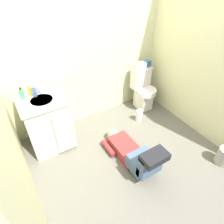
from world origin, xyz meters
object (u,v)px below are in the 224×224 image
Objects in this scene: soap_dispenser at (22,94)px; trash_can at (224,156)px; tissue_box at (140,66)px; bottle_amber at (30,91)px; toiletry_bag at (147,64)px; bottle_white at (40,90)px; toilet at (143,89)px; person_plumber at (133,153)px; bottle_blue at (34,92)px; paper_towel_roll at (139,116)px; faucet at (37,91)px; vanity_cabinet at (48,123)px.

soap_dispenser is 2.76m from trash_can.
tissue_box is 1.80m from bottle_amber.
bottle_white is (-1.81, -0.03, 0.07)m from toiletry_bag.
tissue_box reaches higher than trash_can.
trash_can is (0.17, -1.71, -0.67)m from tissue_box.
soap_dispenser is (-2.04, -0.05, 0.08)m from toiletry_bag.
toiletry_bag is 0.48× the size of trash_can.
toiletry_bag is (0.10, 0.09, 0.44)m from toilet.
person_plumber is 1.51m from bottle_blue.
paper_towel_roll is at bearing -13.54° from bottle_amber.
toiletry_bag is 1.19× the size of bottle_white.
toiletry_bag reaches higher than paper_towel_roll.
toiletry_bag is at bearing 0.00° from tissue_box.
faucet is at bearing -179.18° from bottle_white.
bottle_white is (0.13, 0.01, -0.02)m from bottle_amber.
person_plumber is 10.21× the size of bottle_white.
bottle_white is (0.23, 0.02, -0.02)m from soap_dispenser.
bottle_white is at bearing 25.50° from bottle_blue.
tissue_box reaches higher than vanity_cabinet.
paper_towel_roll is (-0.42, 1.30, -0.02)m from trash_can.
bottle_amber is 0.13m from bottle_white.
person_plumber is (0.83, -0.89, -0.24)m from vanity_cabinet.
person_plumber is at bearing -48.05° from bottle_amber.
soap_dispenser reaches higher than person_plumber.
person_plumber is at bearing -129.10° from tissue_box.
toiletry_bag is at bearing 46.37° from person_plumber.
trash_can is at bearing -40.43° from bottle_amber.
bottle_white is (0.08, 0.04, -0.01)m from bottle_blue.
vanity_cabinet reaches higher than paper_towel_roll.
tissue_box is at bearing 1.46° from soap_dispenser.
vanity_cabinet is 8.20× the size of faucet.
soap_dispenser is 1.16× the size of bottle_amber.
bottle_amber is at bearing 4.95° from soap_dispenser.
tissue_box is at bearing 0.95° from bottle_white.
toiletry_bag is at bearing 2.01° from bottle_blue.
bottle_amber reaches higher than toiletry_bag.
soap_dispenser reaches higher than trash_can.
trash_can is (1.04, -0.64, -0.05)m from person_plumber.
tissue_box is (1.70, 0.17, 0.38)m from vanity_cabinet.
trash_can is at bearing -89.35° from toiletry_bag.
tissue_box is 1.85m from trash_can.
tissue_box is at bearing 50.90° from person_plumber.
tissue_box is at bearing 0.95° from faucet.
paper_towel_roll is at bearing 108.05° from trash_can.
soap_dispenser reaches higher than paper_towel_roll.
toiletry_bag reaches higher than trash_can.
toilet is 0.91× the size of vanity_cabinet.
paper_towel_roll is (1.41, -0.38, -0.77)m from bottle_white.
toiletry_bag is at bearing 45.35° from paper_towel_roll.
bottle_blue is at bearing -177.82° from tissue_box.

